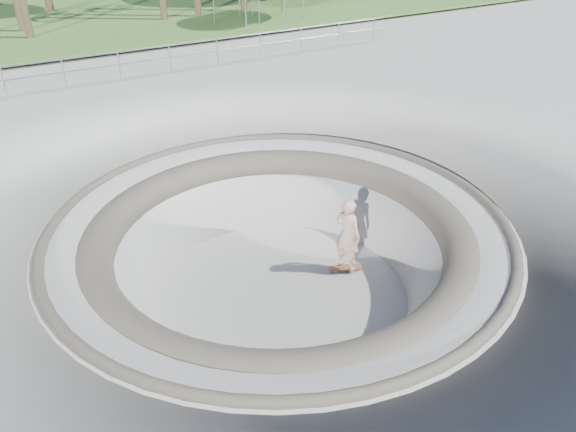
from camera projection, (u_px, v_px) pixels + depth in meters
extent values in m
plane|color=#A8A8A3|center=(279.00, 224.00, 12.42)|extent=(180.00, 180.00, 0.00)
torus|color=#A8A8A3|center=(279.00, 295.00, 13.43)|extent=(14.00, 14.00, 4.00)
cylinder|color=#A8A8A3|center=(279.00, 293.00, 13.41)|extent=(6.60, 6.60, 0.10)
torus|color=#554F44|center=(279.00, 225.00, 12.43)|extent=(10.24, 10.24, 0.24)
torus|color=#554F44|center=(279.00, 241.00, 12.65)|extent=(8.91, 8.91, 0.81)
ellipsoid|color=brown|center=(80.00, 31.00, 64.44)|extent=(61.60, 44.00, 28.60)
cylinder|color=gray|center=(117.00, 52.00, 20.73)|extent=(25.00, 0.05, 0.05)
cylinder|color=gray|center=(119.00, 64.00, 20.96)|extent=(25.00, 0.05, 0.05)
cube|color=#925F3A|center=(346.00, 267.00, 14.11)|extent=(0.86, 0.52, 0.02)
cylinder|color=#A3A4A8|center=(345.00, 269.00, 14.13)|extent=(0.10, 0.17, 0.04)
cylinder|color=#A3A4A8|center=(345.00, 269.00, 14.13)|extent=(0.10, 0.17, 0.04)
cylinder|color=white|center=(345.00, 269.00, 14.13)|extent=(0.07, 0.05, 0.06)
cylinder|color=white|center=(345.00, 269.00, 14.13)|extent=(0.07, 0.05, 0.06)
cylinder|color=white|center=(345.00, 269.00, 14.13)|extent=(0.07, 0.05, 0.06)
cylinder|color=white|center=(345.00, 269.00, 14.13)|extent=(0.07, 0.05, 0.06)
imported|color=tan|center=(348.00, 235.00, 13.61)|extent=(0.65, 0.81, 1.93)
cylinder|color=gray|center=(237.00, 9.00, 27.35)|extent=(0.06, 0.06, 2.04)
cylinder|color=gray|center=(283.00, 4.00, 28.49)|extent=(0.06, 0.06, 2.04)
cylinder|color=gray|center=(216.00, 1.00, 29.28)|extent=(0.06, 0.06, 2.04)
cylinder|color=gray|center=(261.00, 4.00, 28.59)|extent=(0.06, 0.06, 2.03)
cylinder|color=gray|center=(304.00, 0.00, 29.72)|extent=(0.06, 0.06, 2.03)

